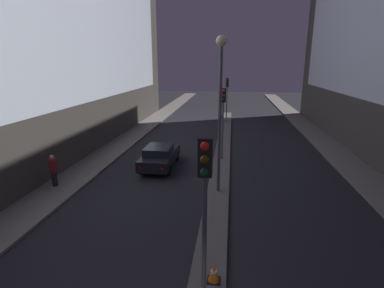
% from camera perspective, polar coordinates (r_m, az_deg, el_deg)
% --- Properties ---
extents(median_strip, '(1.12, 34.45, 0.12)m').
position_cam_1_polar(median_strip, '(22.89, 5.90, -1.04)').
color(median_strip, '#56544F').
rests_on(median_strip, ground).
extents(traffic_light_near, '(0.32, 0.42, 4.75)m').
position_cam_1_polar(traffic_light_near, '(6.94, 2.44, -9.00)').
color(traffic_light_near, '#4C4C51').
rests_on(traffic_light_near, median_strip).
extents(traffic_light_mid, '(0.32, 0.42, 4.75)m').
position_cam_1_polar(traffic_light_mid, '(19.68, 5.94, 6.84)').
color(traffic_light_mid, '#4C4C51').
rests_on(traffic_light_mid, median_strip).
extents(traffic_light_far, '(0.32, 0.42, 4.75)m').
position_cam_1_polar(traffic_light_far, '(32.49, 6.68, 10.11)').
color(traffic_light_far, '#4C4C51').
rests_on(traffic_light_far, median_strip).
extents(street_lamp, '(0.51, 0.51, 7.53)m').
position_cam_1_polar(street_lamp, '(14.28, 5.45, 10.42)').
color(street_lamp, '#4C4C51').
rests_on(street_lamp, median_strip).
extents(traffic_cone_far, '(0.40, 0.40, 0.58)m').
position_cam_1_polar(traffic_cone_far, '(9.72, 4.17, -23.24)').
color(traffic_cone_far, black).
rests_on(traffic_cone_far, median_strip).
extents(car_left_lane, '(1.84, 4.43, 1.44)m').
position_cam_1_polar(car_left_lane, '(19.07, -6.15, -2.25)').
color(car_left_lane, black).
rests_on(car_left_lane, ground).
extents(pedestrian_on_left_sidewalk, '(0.38, 0.38, 1.71)m').
position_cam_1_polar(pedestrian_on_left_sidewalk, '(17.34, -24.88, -4.47)').
color(pedestrian_on_left_sidewalk, black).
rests_on(pedestrian_on_left_sidewalk, sidewalk_left).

